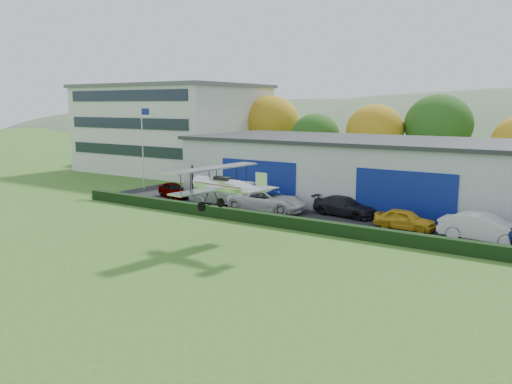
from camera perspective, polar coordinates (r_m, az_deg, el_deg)
The scene contains 15 objects.
ground at distance 21.58m, azimuth -16.89°, elevation -12.67°, with size 300.00×300.00×0.00m, color #426720.
apron at distance 36.72m, azimuth 12.53°, elevation -3.19°, with size 48.00×9.00×0.05m, color black.
hedge at distance 32.30m, azimuth 9.49°, elevation -4.16°, with size 46.00×0.60×0.80m, color black.
hangar at distance 42.23m, azimuth 18.61°, elevation 1.83°, with size 40.60×12.60×5.30m.
office_block at distance 64.58m, azimuth -9.16°, elevation 7.03°, with size 20.60×15.60×10.40m.
flagpole at distance 49.64m, azimuth -12.38°, elevation 5.68°, with size 1.05×0.10×8.00m.
tree_belt at distance 55.23m, azimuth 18.02°, elevation 6.67°, with size 75.70×13.22×10.12m.
distant_hills at distance 155.29m, azimuth 25.71°, elevation 0.90°, with size 430.00×196.00×56.00m.
car_0 at distance 45.21m, azimuth -9.14°, elevation 0.21°, with size 1.56×3.88×1.32m, color gray.
car_1 at distance 41.58m, azimuth -4.00°, elevation -0.31°, with size 1.71×4.89×1.61m, color silver.
car_2 at distance 38.95m, azimuth 1.25°, elevation -0.94°, with size 2.76×5.98×1.66m, color silver.
car_3 at distance 37.92m, azimuth 9.81°, elevation -1.57°, with size 1.97×4.84×1.41m, color black.
car_4 at distance 34.68m, azimuth 16.16°, elevation -2.93°, with size 1.56×3.89×1.32m, color gold.
car_5 at distance 33.25m, azimuth 23.92°, elevation -3.64°, with size 1.75×5.01×1.65m, color silver.
biplane at distance 28.98m, azimuth -3.60°, elevation 0.92°, with size 5.78×6.63×2.47m.
Camera 1 is at (15.61, -12.54, 8.05)m, focal length 36.11 mm.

